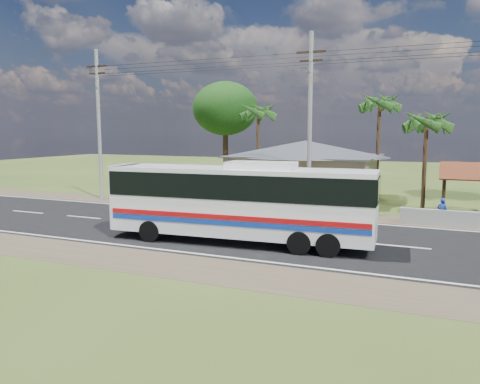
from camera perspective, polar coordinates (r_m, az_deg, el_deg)
The scene contains 12 objects.
ground at distance 24.48m, azimuth -2.50°, elevation -4.65°, with size 120.00×120.00×0.00m, color #304518.
road at distance 24.48m, azimuth -2.50°, elevation -4.63°, with size 120.00×16.00×0.03m.
house at distance 35.90m, azimuth 7.95°, elevation 3.43°, with size 12.40×10.00×5.00m.
concrete_barrier at distance 27.62m, azimuth 26.19°, elevation -3.08°, with size 7.00×0.30×0.90m, color #9E9E99.
utility_poles at distance 29.10m, azimuth 7.87°, elevation 8.65°, with size 32.80×2.22×11.00m.
palm_near at distance 32.58m, azimuth 21.82°, elevation 7.96°, with size 2.80×2.80×6.70m.
palm_mid at distance 37.38m, azimuth 16.65°, elevation 10.28°, with size 2.80×2.80×8.20m.
palm_far at distance 40.25m, azimuth 2.22°, elevation 9.68°, with size 2.80×2.80×7.70m.
tree_behind_house at distance 43.66m, azimuth -1.81°, elevation 10.09°, with size 6.00×6.00×9.61m.
coach_bus at distance 21.31m, azimuth -0.00°, elevation -0.59°, with size 12.30×3.44×3.77m.
motorcycle at distance 29.06m, azimuth 11.39°, elevation -1.82°, with size 0.68×1.96×1.03m, color black.
person at distance 27.59m, azimuth 23.42°, elevation -2.26°, with size 0.56×0.37×1.54m, color navy.
Camera 1 is at (10.36, -21.57, 5.17)m, focal length 35.00 mm.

